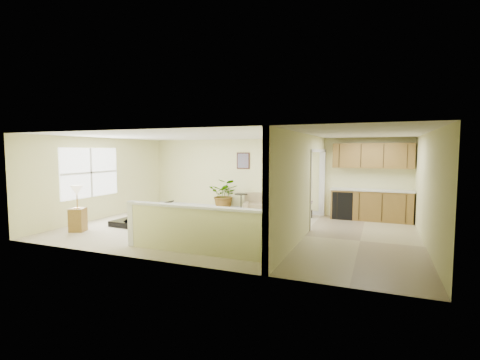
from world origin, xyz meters
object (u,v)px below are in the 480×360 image
at_px(piano_bench, 181,220).
at_px(lamp_stand, 78,212).
at_px(loveseat, 267,203).
at_px(accent_table, 241,200).
at_px(small_plant, 308,210).
at_px(palm_plant, 225,195).
at_px(piano, 147,203).

relative_size(piano_bench, lamp_stand, 0.64).
bearing_deg(piano_bench, lamp_stand, -154.35).
xyz_separation_m(piano_bench, loveseat, (1.34, 3.26, 0.07)).
bearing_deg(accent_table, small_plant, -0.91).
xyz_separation_m(loveseat, accent_table, (-0.83, -0.23, 0.09)).
height_order(small_plant, lamp_stand, lamp_stand).
distance_m(palm_plant, lamp_stand, 4.89).
xyz_separation_m(piano_bench, small_plant, (2.78, 2.99, -0.02)).
bearing_deg(palm_plant, piano, -111.24).
xyz_separation_m(loveseat, palm_plant, (-1.53, -0.05, 0.22)).
height_order(loveseat, palm_plant, palm_plant).
distance_m(loveseat, accent_table, 0.87).
bearing_deg(piano_bench, piano, 166.75).
bearing_deg(loveseat, piano_bench, -128.81).
relative_size(piano_bench, palm_plant, 0.68).
distance_m(loveseat, lamp_stand, 5.79).
relative_size(piano, palm_plant, 1.70).
distance_m(piano, piano_bench, 1.40).
bearing_deg(palm_plant, small_plant, -4.22).
xyz_separation_m(piano_bench, lamp_stand, (-2.41, -1.16, 0.25)).
height_order(piano_bench, small_plant, small_plant).
bearing_deg(accent_table, lamp_stand, -124.83).
xyz_separation_m(piano, small_plant, (4.10, 2.68, -0.36)).
relative_size(loveseat, accent_table, 2.69).
xyz_separation_m(accent_table, lamp_stand, (-2.91, -4.18, 0.10)).
bearing_deg(palm_plant, loveseat, 1.83).
height_order(piano_bench, loveseat, loveseat).
bearing_deg(piano, lamp_stand, -124.14).
height_order(piano_bench, lamp_stand, lamp_stand).
bearing_deg(small_plant, piano_bench, -132.95).
relative_size(piano, small_plant, 3.41).
bearing_deg(piano, palm_plant, 71.17).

